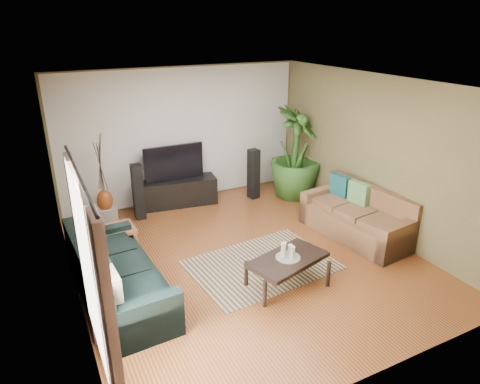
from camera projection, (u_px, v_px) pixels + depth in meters
floor at (246, 257)px, 6.78m from camera, size 5.50×5.50×0.00m
ceiling at (247, 84)px, 5.77m from camera, size 5.50×5.50×0.00m
wall_back at (183, 136)px, 8.55m from camera, size 5.00×0.00×5.00m
wall_front at (382, 267)px, 4.00m from camera, size 5.00×0.00×5.00m
wall_left at (65, 209)px, 5.23m from camera, size 0.00×5.50×5.50m
wall_right at (375, 155)px, 7.32m from camera, size 0.00×5.50×5.50m
backwall_panel at (183, 136)px, 8.55m from camera, size 4.90×0.00×4.90m
window_pane at (86, 268)px, 3.90m from camera, size 0.00×1.80×1.80m
curtain_near at (111, 339)px, 3.39m from camera, size 0.08×0.35×2.20m
curtain_far at (84, 253)px, 4.63m from camera, size 0.08×0.35×2.20m
curtain_rod at (78, 174)px, 3.58m from camera, size 0.03×1.90×0.03m
sofa_left at (118, 271)px, 5.63m from camera, size 1.07×2.26×0.85m
sofa_right at (357, 214)px, 7.30m from camera, size 1.10×2.03×0.85m
area_rug at (262, 265)px, 6.57m from camera, size 2.25×1.68×0.01m
coffee_table at (287, 272)px, 5.98m from camera, size 1.23×0.88×0.45m
candle_tray at (288, 257)px, 5.89m from camera, size 0.34×0.34×0.02m
candle_tall at (283, 250)px, 5.85m from camera, size 0.07×0.07×0.22m
candle_mid at (292, 252)px, 5.84m from camera, size 0.07×0.07×0.17m
candle_short at (290, 249)px, 5.94m from camera, size 0.07×0.07×0.14m
tv_stand at (176, 192)px, 8.62m from camera, size 1.69×0.72×0.54m
television at (174, 163)px, 8.39m from camera, size 1.20×0.07×0.71m
speaker_left at (138, 192)px, 7.94m from camera, size 0.20×0.22×1.07m
speaker_right at (254, 174)px, 8.88m from camera, size 0.22×0.24×1.05m
potted_plant at (295, 153)px, 8.83m from camera, size 1.48×1.48×1.89m
plant_pot at (294, 189)px, 9.13m from camera, size 0.35×0.35×0.27m
pedestal at (107, 216)px, 7.87m from camera, size 0.36×0.36×0.31m
vase at (105, 200)px, 7.75m from camera, size 0.29×0.29×0.40m
side_table at (120, 242)px, 6.71m from camera, size 0.51×0.51×0.52m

